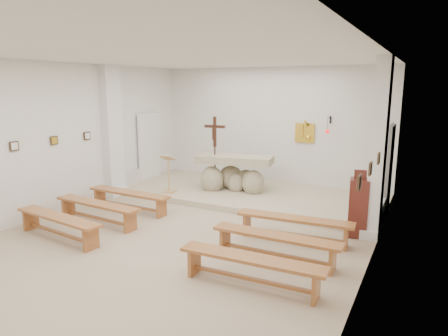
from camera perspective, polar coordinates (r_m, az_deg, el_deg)
The scene contains 29 objects.
ground at distance 7.97m, azimuth -6.92°, elevation -10.17°, with size 7.00×10.00×0.00m, color tan.
wall_left at distance 9.91m, azimuth -24.09°, elevation 3.65°, with size 0.02×10.00×3.50m, color white.
wall_right at distance 6.23m, azimuth 20.13°, elevation -0.17°, with size 0.02×10.00×3.50m, color white.
wall_back at distance 11.91m, azimuth 6.65°, elevation 5.75°, with size 7.00×0.02×3.50m, color white.
ceiling at distance 7.43m, azimuth -7.59°, elevation 15.70°, with size 7.00×10.00×0.02m, color silver.
sanctuary_platform at distance 10.86m, azimuth 3.60°, elevation -3.76°, with size 6.98×3.00×0.15m, color beige.
pilaster_left at distance 11.17m, azimuth -15.65°, elevation 5.01°, with size 0.26×0.55×3.50m, color white.
pilaster_right at distance 8.21m, azimuth 21.22°, elevation 2.43°, with size 0.26×0.55×3.50m, color white.
gold_wall_relief at distance 11.56m, azimuth 11.46°, elevation 4.92°, with size 0.55×0.04×0.55m, color gold.
sanctuary_lamp at distance 11.12m, azimuth 14.59°, elevation 5.35°, with size 0.11×0.36×0.44m.
station_frame_left_front at distance 9.43m, azimuth -27.78°, elevation 2.79°, with size 0.03×0.20×0.20m, color #3E2B1B.
station_frame_left_mid at distance 10.02m, azimuth -23.11°, elevation 3.64°, with size 0.03×0.20×0.20m, color #3E2B1B.
station_frame_left_rear at distance 10.68m, azimuth -18.97°, elevation 4.37°, with size 0.03×0.20×0.20m, color #3E2B1B.
station_frame_right_front at distance 5.47m, azimuth 18.75°, elevation -1.97°, with size 0.03×0.20×0.20m, color #3E2B1B.
station_frame_right_mid at distance 6.44m, azimuth 20.18°, elevation -0.09°, with size 0.03×0.20×0.20m, color #3E2B1B.
station_frame_right_rear at distance 7.42m, azimuth 21.24°, elevation 1.29°, with size 0.03×0.20×0.20m, color #3E2B1B.
radiator_left at distance 11.96m, azimuth -13.19°, elevation -1.65°, with size 0.10×0.85×0.52m, color silver.
radiator_right at distance 9.21m, azimuth 21.44°, elevation -6.13°, with size 0.10×0.85×0.52m, color silver.
altar at distance 10.91m, azimuth 1.41°, elevation -1.08°, with size 2.14×1.15×1.05m.
lectern at distance 10.75m, azimuth -7.95°, elevation -0.80°, with size 0.40×0.35×1.04m.
crucifix_stand at distance 10.91m, azimuth -1.33°, elevation 2.94°, with size 0.60×0.26×2.00m.
potted_plant at distance 11.57m, azimuth 3.20°, elevation -1.25°, with size 0.41×0.36×0.46m, color #2A5F26.
donation_pedestal at distance 8.34m, azimuth 18.62°, elevation -5.37°, with size 0.42×0.42×1.36m.
bench_left_front at distance 9.85m, azimuth -13.42°, elevation -3.97°, with size 2.26×0.41×0.48m.
bench_right_front at distance 7.88m, azimuth 10.01°, elevation -7.77°, with size 2.27×0.52×0.48m.
bench_left_second at distance 9.14m, azimuth -17.65°, elevation -5.43°, with size 2.27×0.50×0.48m.
bench_right_second at distance 6.97m, azimuth 7.38°, elevation -10.31°, with size 2.25×0.37×0.48m.
bench_left_third at distance 8.49m, azimuth -22.59°, elevation -7.09°, with size 2.27×0.60×0.48m.
bench_right_third at distance 6.09m, azimuth 3.91°, elevation -13.58°, with size 2.26×0.44×0.48m.
Camera 1 is at (4.25, -6.07, 2.94)m, focal length 32.00 mm.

